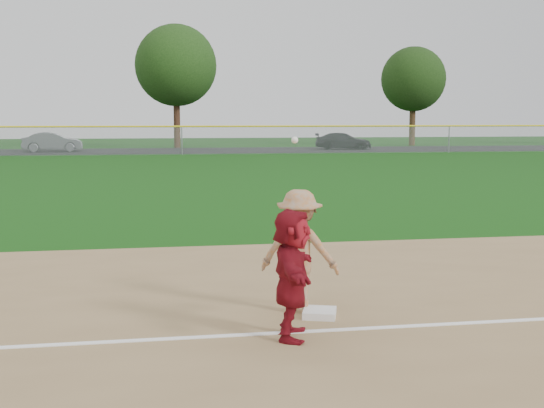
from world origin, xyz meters
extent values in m
plane|color=#11440D|center=(0.00, 0.00, 0.00)|extent=(160.00, 160.00, 0.00)
cube|color=white|center=(0.00, -0.80, 0.03)|extent=(60.00, 0.10, 0.01)
cube|color=black|center=(0.00, 46.00, 0.01)|extent=(120.00, 10.00, 0.01)
cube|color=white|center=(0.35, -0.20, 0.07)|extent=(0.53, 0.53, 0.09)
imported|color=maroon|center=(-0.18, -0.98, 0.79)|extent=(0.77, 1.49, 1.54)
imported|color=#57595F|center=(-9.72, 46.12, 0.75)|extent=(4.67, 2.16, 1.48)
imported|color=black|center=(13.48, 46.24, 0.69)|extent=(4.97, 2.89, 1.35)
imported|color=gray|center=(0.13, 0.10, 0.84)|extent=(1.22, 0.99, 1.64)
sphere|color=white|center=(0.08, 0.15, 2.31)|extent=(0.09, 0.09, 0.09)
plane|color=#999EA0|center=(0.00, 40.00, 1.00)|extent=(110.00, 0.00, 110.00)
cylinder|color=yellow|center=(0.00, 40.00, 2.00)|extent=(110.00, 0.12, 0.12)
cylinder|color=gray|center=(0.00, 40.00, 1.00)|extent=(0.08, 0.08, 2.00)
cylinder|color=gray|center=(20.00, 40.00, 1.00)|extent=(0.08, 0.08, 2.00)
cylinder|color=#3A2115|center=(0.00, 51.50, 2.05)|extent=(0.56, 0.56, 4.10)
sphere|color=#193810|center=(0.00, 51.50, 7.08)|extent=(7.00, 7.00, 7.00)
cylinder|color=#3E2916|center=(22.00, 52.80, 1.82)|extent=(0.56, 0.56, 3.64)
sphere|color=black|center=(22.00, 52.80, 6.19)|extent=(6.00, 6.00, 6.00)
camera|label=1|loc=(-1.70, -8.62, 2.60)|focal=45.00mm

